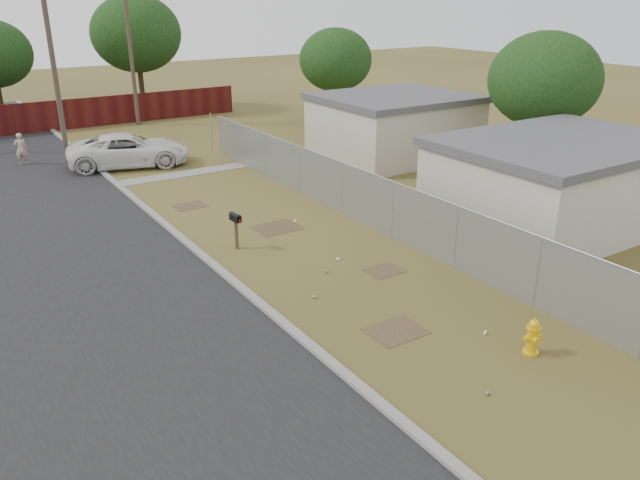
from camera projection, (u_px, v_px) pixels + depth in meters
ground at (315, 257)px, 19.80m from camera, size 120.00×120.00×0.00m
street at (40, 223)px, 22.66m from camera, size 15.10×60.00×0.12m
chainlink_fence at (374, 208)px, 21.88m from camera, size 0.10×27.06×2.02m
utility_poles at (42, 57)px, 32.32m from camera, size 12.60×8.24×9.00m
houses at (467, 150)px, 26.56m from camera, size 9.30×17.24×3.10m
horizon_trees at (113, 50)px, 36.87m from camera, size 33.32×31.94×7.78m
fire_hydrant at (533, 337)px, 14.38m from camera, size 0.47×0.47×0.93m
mailbox at (235, 221)px, 20.14m from camera, size 0.23×0.53×1.23m
pickup_truck at (129, 150)px, 29.89m from camera, size 6.12×4.03×1.56m
pedestrian at (21, 149)px, 30.19m from camera, size 0.60×0.43×1.54m
scattered_litter at (362, 286)px, 17.78m from camera, size 2.80×11.37×0.07m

